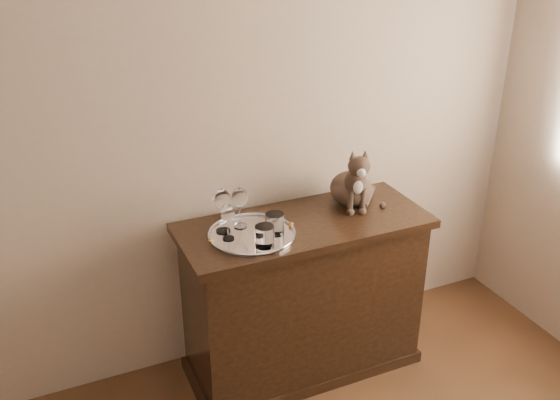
% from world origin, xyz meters
% --- Properties ---
extents(wall_back, '(4.00, 0.10, 2.70)m').
position_xyz_m(wall_back, '(0.00, 2.25, 1.35)').
color(wall_back, tan).
rests_on(wall_back, ground).
extents(sideboard, '(1.20, 0.50, 0.85)m').
position_xyz_m(sideboard, '(0.60, 1.94, 0.42)').
color(sideboard, black).
rests_on(sideboard, ground).
extents(tray, '(0.40, 0.40, 0.01)m').
position_xyz_m(tray, '(0.32, 1.91, 0.85)').
color(tray, silver).
rests_on(tray, sideboard).
extents(wine_glass_a, '(0.08, 0.08, 0.21)m').
position_xyz_m(wine_glass_a, '(0.21, 1.99, 0.96)').
color(wine_glass_a, white).
rests_on(wine_glass_a, tray).
extents(wine_glass_b, '(0.07, 0.07, 0.20)m').
position_xyz_m(wine_glass_b, '(0.30, 2.01, 0.96)').
color(wine_glass_b, silver).
rests_on(wine_glass_b, tray).
extents(wine_glass_c, '(0.06, 0.06, 0.17)m').
position_xyz_m(wine_glass_c, '(0.21, 1.92, 0.94)').
color(wine_glass_c, silver).
rests_on(wine_glass_c, tray).
extents(tumbler_a, '(0.09, 0.09, 0.10)m').
position_xyz_m(tumbler_a, '(0.42, 1.88, 0.91)').
color(tumbler_a, white).
rests_on(tumbler_a, tray).
extents(tumbler_b, '(0.09, 0.09, 0.10)m').
position_xyz_m(tumbler_b, '(0.33, 1.79, 0.91)').
color(tumbler_b, silver).
rests_on(tumbler_b, tray).
extents(cat, '(0.39, 0.38, 0.32)m').
position_xyz_m(cat, '(0.90, 2.03, 1.01)').
color(cat, brown).
rests_on(cat, sideboard).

